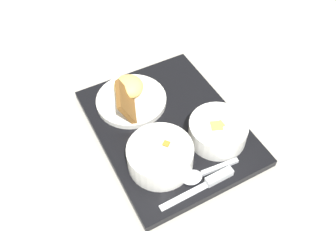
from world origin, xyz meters
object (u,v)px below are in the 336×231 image
object	(u,v)px
knife	(212,180)
spoon	(201,174)
bowl_soup	(218,130)
plate_main	(130,96)
bowl_salad	(160,155)

from	to	relation	value
knife	spoon	xyz separation A→B (m)	(0.02, 0.01, -0.00)
knife	spoon	size ratio (longest dim) A/B	1.30
bowl_soup	spoon	size ratio (longest dim) A/B	1.00
plate_main	knife	bearing A→B (deg)	-164.82
bowl_salad	spoon	size ratio (longest dim) A/B	1.06
bowl_salad	bowl_soup	world-z (taller)	bowl_salad
plate_main	spoon	xyz separation A→B (m)	(-0.25, -0.06, -0.01)
bowl_salad	knife	world-z (taller)	bowl_salad
bowl_salad	knife	distance (m)	0.12
knife	plate_main	bearing A→B (deg)	-80.36
plate_main	spoon	world-z (taller)	plate_main
bowl_salad	plate_main	xyz separation A→B (m)	(0.19, -0.00, -0.01)
bowl_soup	plate_main	xyz separation A→B (m)	(0.18, 0.14, -0.01)
spoon	bowl_soup	bearing A→B (deg)	-136.26
bowl_salad	plate_main	distance (m)	0.19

